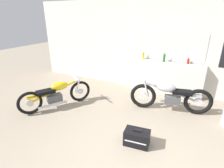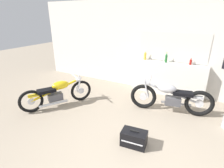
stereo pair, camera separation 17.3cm
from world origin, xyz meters
name	(u,v)px [view 2 (the right image)]	position (x,y,z in m)	size (l,w,h in m)	color
wall_back	(178,49)	(0.01, 3.48, 1.40)	(10.00, 0.07, 2.80)	silver
sill_counter	(168,79)	(-0.14, 3.30, 0.50)	(2.12, 0.28, 1.00)	silver
bottle_leftmost	(145,56)	(-0.92, 3.32, 1.13)	(0.07, 0.07, 0.28)	gold
bottle_left_center	(166,58)	(-0.26, 3.28, 1.14)	(0.07, 0.07, 0.31)	#23662D
bottle_center	(191,62)	(0.41, 3.35, 1.09)	(0.06, 0.06, 0.19)	maroon
motorcycle_silver	(170,97)	(0.16, 2.21, 0.40)	(1.99, 0.69, 0.84)	black
motorcycle_yellow	(57,93)	(-2.57, 1.11, 0.39)	(1.09, 1.68, 0.76)	black
hard_case_black	(134,138)	(-0.18, 0.63, 0.15)	(0.50, 0.34, 0.32)	black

